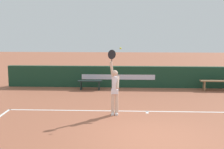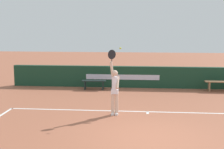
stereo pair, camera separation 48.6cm
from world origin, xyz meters
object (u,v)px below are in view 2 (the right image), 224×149
tennis_player (115,88)px  tennis_ball (120,48)px  courtside_bench_near (223,83)px  courtside_bench_far (94,83)px

tennis_player → tennis_ball: 1.47m
courtside_bench_near → tennis_ball: bearing=-135.1°
tennis_player → tennis_ball: bearing=-31.6°
courtside_bench_near → courtside_bench_far: size_ratio=1.47×
courtside_bench_near → courtside_bench_far: 6.39m
tennis_player → courtside_bench_far: size_ratio=1.97×
tennis_ball → courtside_bench_far: (-1.63, 4.64, -2.07)m
tennis_ball → courtside_bench_near: size_ratio=0.04×
courtside_bench_near → courtside_bench_far: bearing=-179.1°
courtside_bench_near → courtside_bench_far: courtside_bench_near is taller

